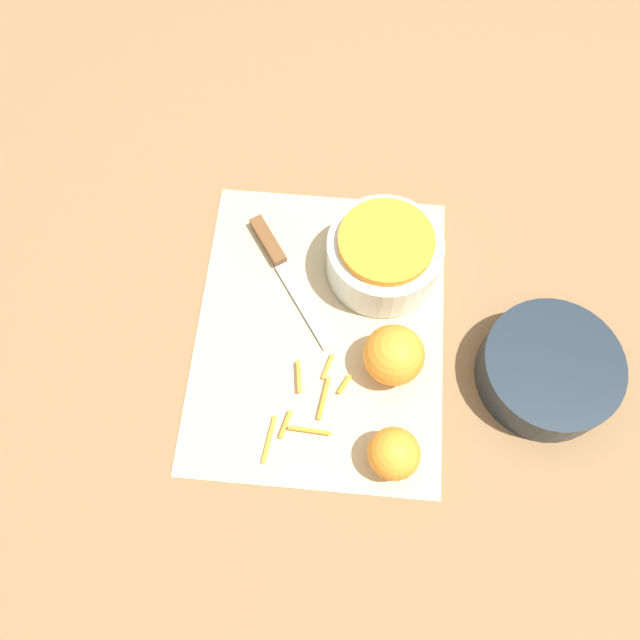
# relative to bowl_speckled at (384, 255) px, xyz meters

# --- Properties ---
(ground_plane) EXTENTS (4.00, 4.00, 0.00)m
(ground_plane) POSITION_rel_bowl_speckled_xyz_m (0.10, -0.08, -0.05)
(ground_plane) COLOR olive
(cutting_board) EXTENTS (0.45, 0.35, 0.01)m
(cutting_board) POSITION_rel_bowl_speckled_xyz_m (0.10, -0.08, -0.05)
(cutting_board) COLOR #CCB284
(cutting_board) RESTS_ON ground_plane
(bowl_speckled) EXTENTS (0.16, 0.16, 0.09)m
(bowl_speckled) POSITION_rel_bowl_speckled_xyz_m (0.00, 0.00, 0.00)
(bowl_speckled) COLOR silver
(bowl_speckled) RESTS_ON cutting_board
(bowl_dark) EXTENTS (0.19, 0.19, 0.06)m
(bowl_dark) POSITION_rel_bowl_speckled_xyz_m (0.15, 0.23, -0.02)
(bowl_dark) COLOR #1E2833
(bowl_dark) RESTS_ON ground_plane
(knife) EXTENTS (0.21, 0.15, 0.02)m
(knife) POSITION_rel_bowl_speckled_xyz_m (-0.00, -0.16, -0.04)
(knife) COLOR brown
(knife) RESTS_ON cutting_board
(orange_left) EXTENTS (0.07, 0.07, 0.07)m
(orange_left) POSITION_rel_bowl_speckled_xyz_m (0.28, 0.03, -0.01)
(orange_left) COLOR orange
(orange_left) RESTS_ON cutting_board
(orange_right) EXTENTS (0.08, 0.08, 0.08)m
(orange_right) POSITION_rel_bowl_speckled_xyz_m (0.15, 0.02, -0.00)
(orange_right) COLOR orange
(orange_right) RESTS_ON cutting_board
(peel_pile) EXTENTS (0.16, 0.11, 0.01)m
(peel_pile) POSITION_rel_bowl_speckled_xyz_m (0.22, -0.09, -0.04)
(peel_pile) COLOR orange
(peel_pile) RESTS_ON cutting_board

